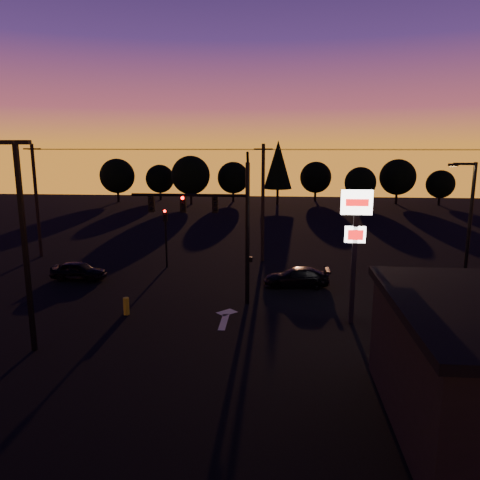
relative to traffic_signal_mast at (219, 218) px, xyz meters
The scene contains 23 objects.
ground 6.35m from the traffic_signal_mast, 88.59° to the right, with size 120.00×120.00×0.00m, color black.
lane_arrow 5.48m from the traffic_signal_mast, 75.57° to the right, with size 1.20×3.10×0.01m.
traffic_signal_mast is the anchor object (origin of this frame).
secondary_signal 9.19m from the traffic_signal_mast, 123.19° to the left, with size 0.30×0.31×4.35m.
parking_lot_light 10.19m from the traffic_signal_mast, 136.63° to the right, with size 1.25×0.30×9.14m.
pylon_sign 7.52m from the traffic_signal_mast, 19.36° to the right, with size 1.50×0.28×6.80m.
streetlight 14.10m from the traffic_signal_mast, ahead, with size 1.55×0.35×8.00m.
utility_pole_0 18.79m from the traffic_signal_mast, 147.82° to the left, with size 1.40×0.26×9.00m.
utility_pole_1 10.23m from the traffic_signal_mast, 78.16° to the left, with size 1.40×0.26×9.00m.
power_wires 10.85m from the traffic_signal_mast, 78.16° to the left, with size 36.00×1.22×0.07m.
bollard 6.92m from the traffic_signal_mast, 153.71° to the right, with size 0.31×0.31×0.94m, color gold.
tree_0 50.96m from the traffic_signal_mast, 115.46° to the left, with size 5.36×5.36×6.74m.
tree_1 51.54m from the traffic_signal_mast, 107.98° to the left, with size 4.54×4.54×5.71m.
tree_2 45.11m from the traffic_signal_mast, 102.68° to the left, with size 5.77×5.78×7.26m.
tree_3 48.18m from the traffic_signal_mast, 94.65° to the left, with size 4.95×4.95×6.22m.
tree_4 45.12m from the traffic_signal_mast, 86.06° to the left, with size 4.18×4.18×9.50m.
tree_5 50.84m from the traffic_signal_mast, 79.69° to the left, with size 4.95×4.95×6.22m.
tree_6 46.55m from the traffic_signal_mast, 71.06° to the left, with size 4.54×4.54×5.71m.
tree_7 51.53m from the traffic_signal_mast, 65.83° to the left, with size 5.36×5.36×6.74m.
tree_8 53.43m from the traffic_signal_mast, 59.50° to the left, with size 4.12×4.12×5.19m.
car_left 11.56m from the traffic_signal_mast, 159.27° to the left, with size 1.47×3.66×1.25m, color black.
car_right 7.19m from the traffic_signal_mast, 37.98° to the left, with size 1.71×4.20×1.22m, color black.
suv_parked 12.97m from the traffic_signal_mast, 34.57° to the right, with size 2.51×5.45×1.52m, color black.
Camera 1 is at (3.22, -21.53, 9.00)m, focal length 35.00 mm.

